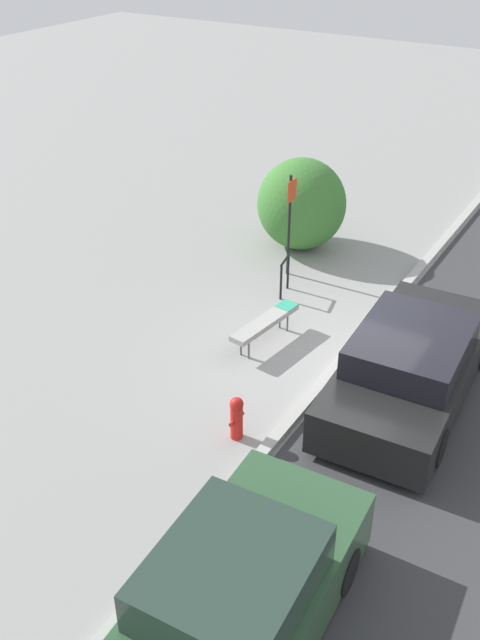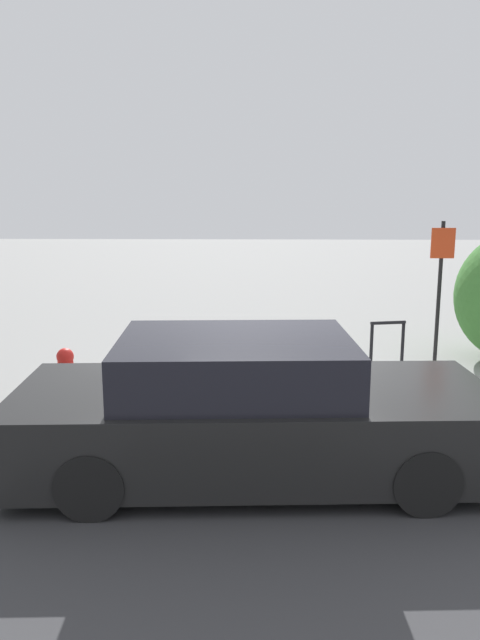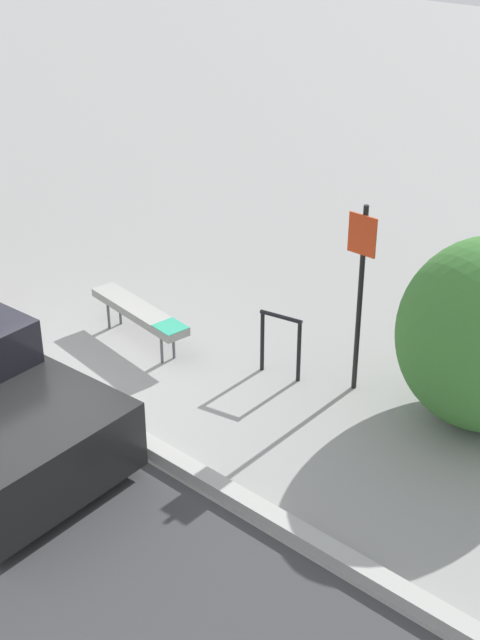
{
  "view_description": "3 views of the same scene",
  "coord_description": "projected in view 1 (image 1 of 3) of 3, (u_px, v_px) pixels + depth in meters",
  "views": [
    {
      "loc": [
        -10.05,
        -3.96,
        7.47
      ],
      "look_at": [
        -0.83,
        1.68,
        0.82
      ],
      "focal_mm": 40.0,
      "sensor_mm": 36.0,
      "label": 1
    },
    {
      "loc": [
        -0.26,
        -7.1,
        2.72
      ],
      "look_at": [
        -0.51,
        1.76,
        0.9
      ],
      "focal_mm": 35.0,
      "sensor_mm": 36.0,
      "label": 2
    },
    {
      "loc": [
        7.58,
        -5.09,
        5.66
      ],
      "look_at": [
        1.22,
        1.95,
        0.65
      ],
      "focal_mm": 50.0,
      "sensor_mm": 36.0,
      "label": 3
    }
  ],
  "objects": [
    {
      "name": "curb",
      "position": [
        342.0,
        360.0,
        12.95
      ],
      "size": [
        60.0,
        0.2,
        0.13
      ],
      "color": "#A8A8A3",
      "rests_on": "ground_plane"
    },
    {
      "name": "shrub_hedge",
      "position": [
        301.0,
        204.0,
        16.6
      ],
      "size": [
        2.03,
        2.09,
        2.15
      ],
      "color": "#3D7A33",
      "rests_on": "ground_plane"
    },
    {
      "name": "bike_rack",
      "position": [
        285.0,
        273.0,
        14.9
      ],
      "size": [
        0.55,
        0.16,
        0.83
      ],
      "rotation": [
        0.0,
        0.0,
        0.2
      ],
      "color": "black",
      "rests_on": "ground_plane"
    },
    {
      "name": "bench",
      "position": [
        265.0,
        322.0,
        13.32
      ],
      "size": [
        1.75,
        0.56,
        0.52
      ],
      "rotation": [
        0.0,
        0.0,
        -0.13
      ],
      "color": "#515156",
      "rests_on": "ground_plane"
    },
    {
      "name": "ground_plane",
      "position": [
        342.0,
        363.0,
        12.98
      ],
      "size": [
        60.0,
        60.0,
        0.0
      ],
      "primitive_type": "plane",
      "color": "gray"
    },
    {
      "name": "parked_car_near",
      "position": [
        411.0,
        365.0,
        11.82
      ],
      "size": [
        4.7,
        2.12,
        1.37
      ],
      "rotation": [
        0.0,
        0.0,
        0.05
      ],
      "color": "black",
      "rests_on": "ground_plane"
    },
    {
      "name": "fire_hydrant",
      "position": [
        237.0,
        417.0,
        11.04
      ],
      "size": [
        0.36,
        0.22,
        0.77
      ],
      "color": "red",
      "rests_on": "ground_plane"
    },
    {
      "name": "parked_car_far",
      "position": [
        237.0,
        601.0,
        7.89
      ],
      "size": [
        4.05,
        1.96,
        1.5
      ],
      "rotation": [
        0.0,
        0.0,
        0.05
      ],
      "color": "black",
      "rests_on": "ground_plane"
    },
    {
      "name": "sign_post",
      "position": [
        290.0,
        216.0,
        15.21
      ],
      "size": [
        0.36,
        0.08,
        2.3
      ],
      "color": "black",
      "rests_on": "ground_plane"
    }
  ]
}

